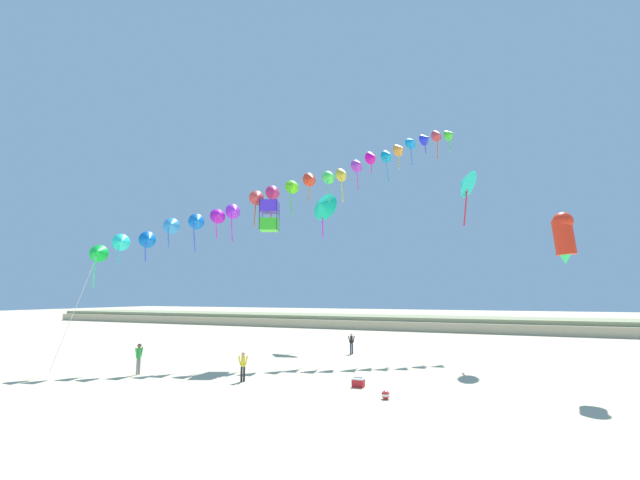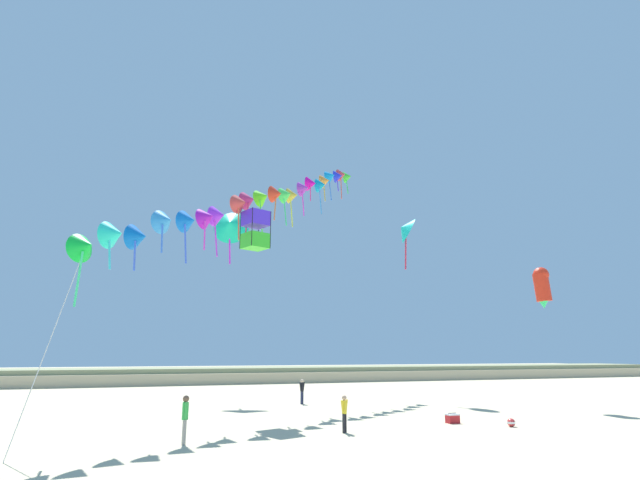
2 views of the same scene
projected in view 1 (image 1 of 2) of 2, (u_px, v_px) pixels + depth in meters
The scene contains 12 objects.
ground_plane at pixel (181, 406), 17.22m from camera, with size 240.00×240.00×0.00m, color beige.
dune_ridge at pixel (405, 322), 57.35m from camera, with size 120.00×9.96×1.63m.
person_near_left at pixel (351, 342), 32.37m from camera, with size 0.49×0.38×1.55m.
person_near_right at pixel (139, 357), 24.03m from camera, with size 0.23×0.59×1.70m.
person_mid_center at pixel (243, 364), 22.09m from camera, with size 0.46×0.38×1.49m.
kite_banner_string at pixel (310, 181), 33.18m from camera, with size 21.36×23.50×19.98m.
large_kite_low_lead at pixel (465, 183), 31.49m from camera, with size 2.09×2.44×4.30m.
large_kite_mid_trail at pixel (564, 236), 21.38m from camera, with size 1.25×1.14×2.62m.
large_kite_high_solo at pixel (269, 216), 30.63m from camera, with size 1.64×1.64×2.18m.
large_kite_outer_drift at pixel (323, 205), 39.92m from camera, with size 3.05×2.30×4.45m.
beach_cooler at pixel (358, 383), 20.70m from camera, with size 0.58×0.41×0.46m.
beach_ball at pixel (386, 395), 18.29m from camera, with size 0.36×0.36×0.36m.
Camera 1 is at (12.12, -14.35, 4.42)m, focal length 24.00 mm.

